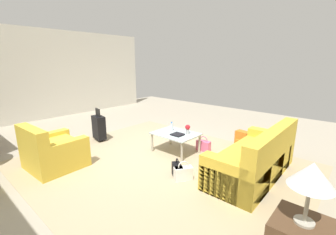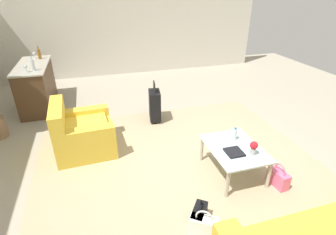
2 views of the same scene
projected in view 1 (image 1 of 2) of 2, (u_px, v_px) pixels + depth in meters
name	position (u px, v px, depth m)	size (l,w,h in m)	color
ground_plane	(147.00, 154.00, 5.02)	(12.00, 12.00, 0.00)	#A89E89
wall_right	(47.00, 75.00, 7.89)	(0.12, 8.00, 3.10)	beige
area_rug	(161.00, 165.00, 4.49)	(5.20, 4.40, 0.01)	tan
couch	(257.00, 160.00, 3.97)	(0.88, 2.12, 0.93)	gold
armchair	(51.00, 153.00, 4.31)	(1.00, 0.97, 0.88)	gold
coffee_table	(176.00, 136.00, 5.03)	(0.96, 0.74, 0.46)	silver
water_bottle	(172.00, 126.00, 5.19)	(0.06, 0.06, 0.20)	silver
coffee_table_book	(177.00, 134.00, 4.88)	(0.24, 0.23, 0.03)	black
flower_vase	(188.00, 128.00, 4.95)	(0.11, 0.11, 0.21)	#B2B7BC
table_lamp	(312.00, 176.00, 1.99)	(0.39, 0.39, 0.61)	#ADA899
suitcase_black	(99.00, 127.00, 5.81)	(0.43, 0.28, 0.85)	black
handbag_black	(177.00, 171.00, 3.99)	(0.34, 0.31, 0.36)	black
handbag_pink	(203.00, 146.00, 5.17)	(0.33, 0.16, 0.36)	pink
handbag_white	(183.00, 173.00, 3.90)	(0.29, 0.34, 0.36)	white
backpack_orange	(242.00, 140.00, 5.38)	(0.32, 0.28, 0.40)	orange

